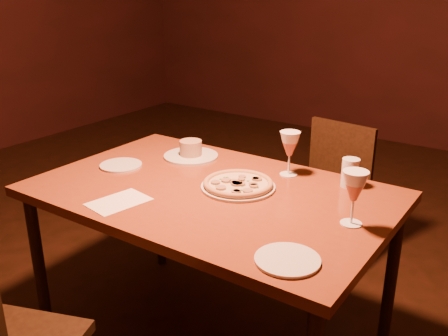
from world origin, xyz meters
The scene contains 10 objects.
dining_table centered at (0.22, 0.12, 0.66)m, with size 1.36×0.88×0.73m.
chair_far centered at (0.32, 1.03, 0.44)m, with size 0.42×0.42×0.78m.
pizza_plate centered at (0.30, 0.19, 0.74)m, with size 0.29×0.29×0.03m.
ramekin_saucer centered at (-0.07, 0.37, 0.75)m, with size 0.25×0.25×0.08m.
wine_glass_far centered at (0.39, 0.43, 0.82)m, with size 0.08×0.08×0.19m, color #B9624D, non-canonical shape.
wine_glass_right centered at (0.77, 0.15, 0.82)m, with size 0.08×0.08×0.19m, color #B9624D, non-canonical shape.
water_tumbler centered at (0.65, 0.45, 0.78)m, with size 0.07×0.07×0.11m, color silver.
side_plate_left centered at (-0.25, 0.10, 0.73)m, with size 0.18×0.18×0.01m, color silver.
side_plate_near centered at (0.71, -0.18, 0.73)m, with size 0.19×0.19×0.01m, color silver.
menu_card centered at (0.02, -0.17, 0.73)m, with size 0.14×0.21×0.00m, color silver.
Camera 1 is at (1.28, -1.30, 1.48)m, focal length 40.00 mm.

